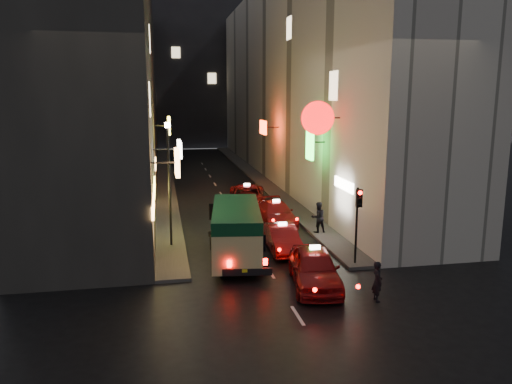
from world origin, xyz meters
TOP-DOWN VIEW (x-y plane):
  - ground at (0.00, 0.00)m, footprint 120.00×120.00m
  - building_left at (-8.00, 33.99)m, footprint 7.54×52.09m
  - building_right at (8.00, 34.00)m, footprint 8.14×52.00m
  - building_far at (0.00, 66.00)m, footprint 30.00×10.00m
  - sidewalk_left at (-4.25, 34.00)m, footprint 1.50×52.00m
  - sidewalk_right at (4.25, 34.00)m, footprint 1.50×52.00m
  - minibus at (-1.24, 10.31)m, footprint 2.93×6.33m
  - taxi_near at (1.41, 6.57)m, footprint 3.21×6.04m
  - taxi_second at (1.25, 11.37)m, footprint 2.16×4.89m
  - taxi_third at (2.17, 16.70)m, footprint 2.12×4.93m
  - taxi_far at (1.21, 21.50)m, footprint 3.14×5.82m
  - pedestrian_crossing at (3.30, 4.70)m, footprint 0.39×0.59m
  - pedestrian_sidewalk at (3.90, 13.85)m, footprint 0.80×0.58m
  - traffic_light at (4.00, 8.47)m, footprint 0.26×0.43m
  - lamp_post at (-4.20, 13.00)m, footprint 0.28×0.28m

SIDE VIEW (x-z plane):
  - ground at x=0.00m, z-range 0.00..0.00m
  - sidewalk_left at x=-4.25m, z-range 0.00..0.15m
  - sidewalk_right at x=4.25m, z-range 0.00..0.15m
  - taxi_second at x=1.25m, z-range -0.08..1.62m
  - taxi_third at x=2.17m, z-range -0.08..1.64m
  - taxi_far at x=1.21m, z-range -0.08..1.84m
  - pedestrian_crossing at x=3.30m, z-range 0.00..1.77m
  - taxi_near at x=1.41m, z-range -0.08..1.91m
  - pedestrian_sidewalk at x=3.90m, z-range 0.15..2.11m
  - minibus at x=-1.24m, z-range 0.34..2.96m
  - traffic_light at x=4.00m, z-range 0.94..4.44m
  - lamp_post at x=-4.20m, z-range 0.61..6.84m
  - building_left at x=-8.00m, z-range 0.00..18.00m
  - building_right at x=8.00m, z-range 0.00..18.00m
  - building_far at x=0.00m, z-range 0.00..22.00m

